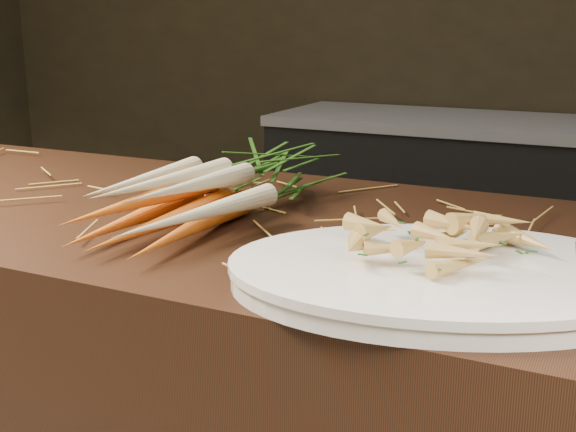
# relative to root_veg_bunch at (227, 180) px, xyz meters

# --- Properties ---
(back_counter) EXTENTS (1.82, 0.62, 0.84)m
(back_counter) POSITION_rel_root_veg_bunch_xyz_m (0.14, 1.86, -0.53)
(back_counter) COLOR black
(back_counter) RESTS_ON ground
(straw_bedding) EXTENTS (1.40, 0.60, 0.02)m
(straw_bedding) POSITION_rel_root_veg_bunch_xyz_m (-0.16, -0.02, -0.04)
(straw_bedding) COLOR olive
(straw_bedding) RESTS_ON main_counter
(root_veg_bunch) EXTENTS (0.22, 0.59, 0.11)m
(root_veg_bunch) POSITION_rel_root_veg_bunch_xyz_m (0.00, 0.00, 0.00)
(root_veg_bunch) COLOR #D14914
(root_veg_bunch) RESTS_ON main_counter
(serving_platter) EXTENTS (0.59, 0.49, 0.03)m
(serving_platter) POSITION_rel_root_veg_bunch_xyz_m (0.41, -0.20, -0.04)
(serving_platter) COLOR white
(serving_platter) RESTS_ON main_counter
(roasted_veg_heap) EXTENTS (0.29, 0.25, 0.06)m
(roasted_veg_heap) POSITION_rel_root_veg_bunch_xyz_m (0.41, -0.20, 0.00)
(roasted_veg_heap) COLOR #A48130
(roasted_veg_heap) RESTS_ON serving_platter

